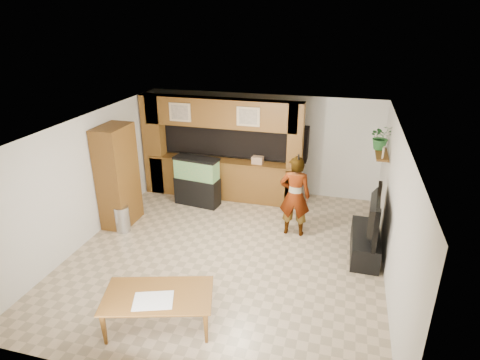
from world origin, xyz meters
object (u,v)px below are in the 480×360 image
(television, at_px, (369,214))
(person, at_px, (295,196))
(pantry_cabinet, at_px, (118,176))
(aquarium, at_px, (197,182))
(dining_table, at_px, (159,311))

(television, relative_size, person, 0.82)
(pantry_cabinet, relative_size, aquarium, 1.85)
(pantry_cabinet, distance_m, person, 3.90)
(television, xyz_separation_m, person, (-1.49, 0.45, -0.00))
(aquarium, relative_size, person, 0.69)
(aquarium, bearing_deg, person, -10.84)
(aquarium, bearing_deg, pantry_cabinet, -127.06)
(television, xyz_separation_m, dining_table, (-3.07, -2.91, -0.61))
(pantry_cabinet, xyz_separation_m, person, (3.86, 0.51, -0.24))
(pantry_cabinet, height_order, dining_table, pantry_cabinet)
(aquarium, xyz_separation_m, person, (2.53, -0.84, 0.29))
(aquarium, height_order, television, television)
(aquarium, distance_m, dining_table, 4.32)
(person, relative_size, dining_table, 1.10)
(aquarium, xyz_separation_m, dining_table, (0.95, -4.20, -0.32))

